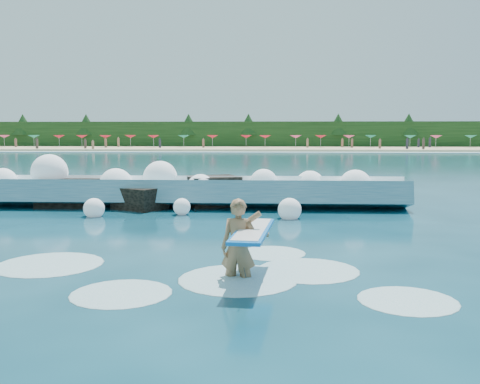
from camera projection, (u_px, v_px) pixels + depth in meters
The scene contains 11 objects.
ground at pixel (178, 246), 13.83m from camera, with size 200.00×200.00×0.00m, color #072F3F.
beach at pixel (255, 149), 91.22m from camera, with size 140.00×20.00×0.40m, color tan.
wet_band at pixel (253, 152), 80.32m from camera, with size 140.00×5.00×0.08m, color silver.
treeline at pixel (256, 135), 100.90m from camera, with size 140.00×4.00×5.00m, color black.
breaking_wave at pixel (185, 193), 21.42m from camera, with size 17.39×2.74×1.50m.
rock_cluster at pixel (135, 195), 21.36m from camera, with size 8.14×3.37×1.38m.
surfer_with_board at pixel (242, 244), 10.63m from camera, with size 1.11×3.07×1.96m.
wave_spray at pixel (170, 183), 21.14m from camera, with size 15.31×4.38×2.16m.
surf_foam at pixel (207, 274), 11.08m from camera, with size 9.39×5.31×0.12m.
beach_umbrellas at pixel (255, 137), 92.88m from camera, with size 111.93×6.75×0.50m.
beachgoers at pixel (260, 144), 88.96m from camera, with size 100.35×13.19×1.94m.
Camera 1 is at (2.31, -13.49, 2.92)m, focal length 40.00 mm.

